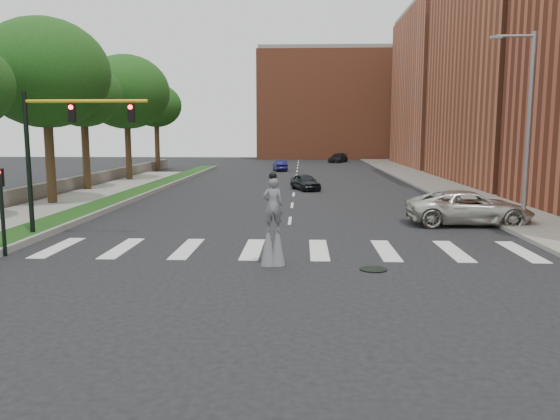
{
  "coord_description": "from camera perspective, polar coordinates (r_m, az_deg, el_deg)",
  "views": [
    {
      "loc": [
        0.63,
        -19.72,
        4.52
      ],
      "look_at": [
        -0.18,
        0.0,
        1.7
      ],
      "focal_mm": 35.0,
      "sensor_mm": 36.0,
      "label": 1
    }
  ],
  "objects": [
    {
      "name": "suv_crossing",
      "position": [
        28.39,
        19.14,
        0.22
      ],
      "size": [
        6.03,
        2.82,
        1.67
      ],
      "primitive_type": "imported",
      "rotation": [
        0.0,
        0.0,
        1.58
      ],
      "color": "beige",
      "rests_on": "ground"
    },
    {
      "name": "manhole",
      "position": [
        18.43,
        9.73,
        -6.12
      ],
      "size": [
        0.9,
        0.9,
        0.04
      ],
      "primitive_type": "cylinder",
      "color": "black",
      "rests_on": "ground"
    },
    {
      "name": "traffic_signal",
      "position": [
        24.99,
        -22.42,
        6.68
      ],
      "size": [
        5.3,
        0.23,
        6.2
      ],
      "color": "black",
      "rests_on": "ground"
    },
    {
      "name": "stone_wall",
      "position": [
        45.46,
        -20.5,
        2.61
      ],
      "size": [
        0.5,
        56.0,
        1.1
      ],
      "primitive_type": "cube",
      "color": "#5C564F",
      "rests_on": "ground"
    },
    {
      "name": "car_far",
      "position": [
        82.9,
        6.09,
        5.44
      ],
      "size": [
        3.64,
        5.13,
        1.38
      ],
      "primitive_type": "imported",
      "rotation": [
        0.0,
        0.0,
        -0.4
      ],
      "color": "black",
      "rests_on": "ground"
    },
    {
      "name": "building_backdrop",
      "position": [
        97.97,
        5.59,
        10.71
      ],
      "size": [
        26.0,
        14.0,
        18.0
      ],
      "primitive_type": "cube",
      "color": "#9F4D32",
      "rests_on": "ground"
    },
    {
      "name": "car_mid",
      "position": [
        64.36,
        0.0,
        4.65
      ],
      "size": [
        1.99,
        3.93,
        1.24
      ],
      "primitive_type": "imported",
      "rotation": [
        0.0,
        0.0,
        3.33
      ],
      "color": "#151549",
      "rests_on": "ground"
    },
    {
      "name": "grass_median",
      "position": [
        41.76,
        -14.55,
        1.83
      ],
      "size": [
        2.0,
        60.0,
        0.25
      ],
      "primitive_type": "cube",
      "color": "#153A10",
      "rests_on": "ground"
    },
    {
      "name": "tree_4",
      "position": [
        52.96,
        -15.78,
        11.76
      ],
      "size": [
        7.9,
        7.9,
        11.54
      ],
      "color": "#382616",
      "rests_on": "ground"
    },
    {
      "name": "median_curb",
      "position": [
        41.47,
        -13.16,
        1.85
      ],
      "size": [
        0.2,
        60.0,
        0.28
      ],
      "primitive_type": "cube",
      "color": "gray",
      "rests_on": "ground"
    },
    {
      "name": "building_mid",
      "position": [
        54.63,
        26.34,
        15.18
      ],
      "size": [
        16.0,
        22.0,
        24.0
      ],
      "primitive_type": "cube",
      "color": "#9F4D32",
      "rests_on": "ground"
    },
    {
      "name": "stilt_performer",
      "position": [
        18.52,
        -0.75,
        -1.84
      ],
      "size": [
        0.84,
        0.55,
        3.21
      ],
      "rotation": [
        0.0,
        0.0,
        3.25
      ],
      "color": "#382616",
      "rests_on": "ground"
    },
    {
      "name": "tree_5",
      "position": [
        65.24,
        -12.83,
        10.56
      ],
      "size": [
        5.82,
        5.82,
        10.04
      ],
      "color": "#382616",
      "rests_on": "ground"
    },
    {
      "name": "sidewalk_left",
      "position": [
        33.64,
        -24.4,
        -0.17
      ],
      "size": [
        4.0,
        60.0,
        0.18
      ],
      "primitive_type": "cube",
      "color": "gray",
      "rests_on": "ground"
    },
    {
      "name": "car_near",
      "position": [
        43.05,
        2.65,
        2.95
      ],
      "size": [
        2.72,
        4.03,
        1.27
      ],
      "primitive_type": "imported",
      "rotation": [
        0.0,
        0.0,
        0.36
      ],
      "color": "black",
      "rests_on": "ground"
    },
    {
      "name": "building_far",
      "position": [
        76.95,
        18.88,
        11.79
      ],
      "size": [
        16.0,
        22.0,
        20.0
      ],
      "primitive_type": "cube",
      "color": "#BD6246",
      "rests_on": "ground"
    },
    {
      "name": "tree_2",
      "position": [
        36.67,
        -23.35,
        12.97
      ],
      "size": [
        7.71,
        7.71,
        11.33
      ],
      "color": "#382616",
      "rests_on": "ground"
    },
    {
      "name": "ground_plane",
      "position": [
        20.24,
        0.51,
        -4.77
      ],
      "size": [
        160.0,
        160.0,
        0.0
      ],
      "primitive_type": "plane",
      "color": "black",
      "rests_on": "ground"
    },
    {
      "name": "sidewalk_right",
      "position": [
        46.48,
        17.15,
        2.3
      ],
      "size": [
        5.0,
        90.0,
        0.18
      ],
      "primitive_type": "cube",
      "color": "gray",
      "rests_on": "ground"
    },
    {
      "name": "streetlight",
      "position": [
        27.7,
        24.39,
        8.19
      ],
      "size": [
        2.05,
        0.2,
        9.0
      ],
      "color": "slate",
      "rests_on": "ground"
    },
    {
      "name": "tree_3",
      "position": [
        44.57,
        -19.89,
        11.23
      ],
      "size": [
        5.73,
        5.73,
        9.78
      ],
      "color": "#382616",
      "rests_on": "ground"
    },
    {
      "name": "secondary_signal",
      "position": [
        22.26,
        -27.08,
        0.6
      ],
      "size": [
        0.25,
        0.21,
        3.23
      ],
      "color": "black",
      "rests_on": "ground"
    }
  ]
}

